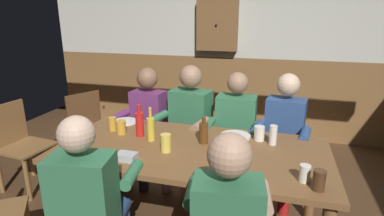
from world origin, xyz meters
TOP-DOWN VIEW (x-y plane):
  - back_wall_upper at (0.00, 2.36)m, footprint 5.65×0.12m
  - back_wall_wainscot at (0.00, 2.36)m, footprint 5.65×0.12m
  - dining_table at (0.00, 0.03)m, footprint 2.07×1.00m
  - person_0 at (-0.70, 0.75)m, footprint 0.51×0.54m
  - person_1 at (-0.24, 0.76)m, footprint 0.58×0.60m
  - person_2 at (0.23, 0.75)m, footprint 0.52×0.53m
  - person_3 at (0.68, 0.75)m, footprint 0.53×0.56m
  - person_4 at (-0.42, -0.70)m, footprint 0.53×0.57m
  - chair_empty_near_right at (-1.39, 0.77)m, footprint 0.60×0.60m
  - chair_empty_near_left at (-1.87, 0.23)m, footprint 0.49×0.49m
  - table_candle at (0.41, -0.06)m, footprint 0.04×0.04m
  - condiment_caddy at (-0.38, -0.30)m, footprint 0.14×0.10m
  - plate_0 at (0.30, 0.34)m, footprint 0.25×0.25m
  - plate_1 at (-0.76, 0.42)m, footprint 0.22×0.22m
  - bottle_0 at (-0.35, 0.08)m, footprint 0.06×0.06m
  - bottle_1 at (-0.48, 0.14)m, footprint 0.07×0.07m
  - bottle_2 at (0.07, 0.14)m, footprint 0.07×0.07m
  - pint_glass_0 at (0.60, 0.26)m, footprint 0.06×0.06m
  - pint_glass_1 at (-0.65, 0.14)m, footprint 0.08×0.08m
  - pint_glass_2 at (0.29, -0.19)m, footprint 0.08×0.08m
  - pint_glass_3 at (-0.16, -0.09)m, footprint 0.08×0.08m
  - pint_glass_4 at (0.49, 0.32)m, footprint 0.08×0.08m
  - pint_glass_5 at (-0.77, 0.20)m, footprint 0.07×0.07m
  - pint_glass_6 at (0.80, -0.27)m, footprint 0.07×0.07m
  - pint_glass_7 at (0.88, -0.35)m, footprint 0.07×0.07m
  - wall_dart_cabinet at (-0.26, 2.23)m, footprint 0.56×0.15m

SIDE VIEW (x-z plane):
  - chair_empty_near_right at x=-1.39m, z-range 0.04..0.92m
  - chair_empty_near_left at x=-1.87m, z-range 0.04..0.92m
  - back_wall_wainscot at x=0.00m, z-range 0.00..1.13m
  - dining_table at x=0.00m, z-range 0.29..1.03m
  - person_2 at x=0.23m, z-range 0.06..1.26m
  - person_0 at x=-0.70m, z-range 0.06..1.27m
  - person_3 at x=0.68m, z-range 0.06..1.28m
  - person_4 at x=-0.42m, z-range 0.06..1.28m
  - person_1 at x=-0.24m, z-range 0.07..1.32m
  - plate_0 at x=0.30m, z-range 0.75..0.76m
  - plate_1 at x=-0.76m, z-range 0.75..0.76m
  - condiment_caddy at x=-0.38m, z-range 0.75..0.80m
  - table_candle at x=0.41m, z-range 0.75..0.83m
  - pint_glass_6 at x=0.80m, z-range 0.75..0.86m
  - pint_glass_1 at x=-0.65m, z-range 0.75..0.87m
  - pint_glass_4 at x=0.49m, z-range 0.75..0.87m
  - pint_glass_5 at x=-0.77m, z-range 0.75..0.87m
  - pint_glass_2 at x=0.29m, z-range 0.75..0.87m
  - pint_glass_7 at x=0.88m, z-range 0.75..0.87m
  - pint_glass_3 at x=-0.16m, z-range 0.75..0.88m
  - pint_glass_0 at x=0.60m, z-range 0.75..0.90m
  - bottle_2 at x=0.07m, z-range 0.73..0.94m
  - bottle_0 at x=-0.35m, z-range 0.71..0.99m
  - bottle_1 at x=-0.48m, z-range 0.72..1.00m
  - wall_dart_cabinet at x=-0.26m, z-range 1.23..1.93m
  - back_wall_upper at x=0.00m, z-range 1.13..2.50m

